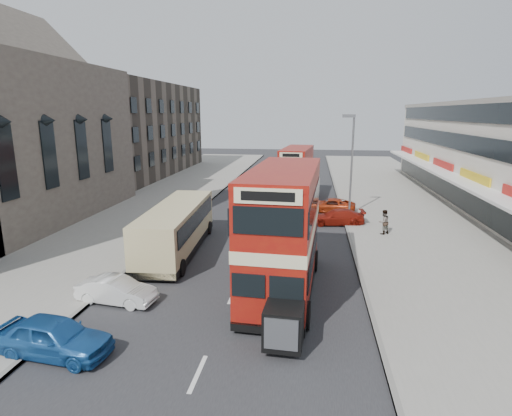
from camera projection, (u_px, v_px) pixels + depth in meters
The scene contains 18 objects.
ground at pixel (224, 315), 17.15m from camera, with size 160.00×160.00×0.00m, color #28282B.
road_surface at pixel (271, 208), 36.44m from camera, with size 12.00×90.00×0.01m, color #28282B.
pavement_right at pixel (412, 211), 34.85m from camera, with size 12.00×90.00×0.15m, color gray.
pavement_left at pixel (143, 203), 38.01m from camera, with size 12.00×90.00×0.15m, color gray.
kerb_left at pixel (205, 205), 37.23m from camera, with size 0.20×90.00×0.16m, color gray.
kerb_right at pixel (341, 209), 35.62m from camera, with size 0.20×90.00×0.16m, color gray.
brick_terrace at pixel (123, 130), 55.36m from camera, with size 14.00×28.00×12.00m, color #66594C.
commercial_row at pixel (509, 156), 34.68m from camera, with size 9.90×46.20×9.30m.
street_lamp at pixel (351, 157), 32.57m from camera, with size 1.00×0.20×8.12m.
bus_main at pixel (283, 231), 18.79m from camera, with size 3.32×10.41×5.66m.
bus_second at pixel (297, 174), 39.38m from camera, with size 3.16×8.99×4.85m.
coach at pixel (177, 227), 24.67m from camera, with size 3.14×10.11×2.64m.
car_left_near at pixel (54, 337), 14.18m from camera, with size 1.65×4.09×1.39m, color #1C559C.
car_left_front at pixel (116, 290), 18.14m from camera, with size 1.23×3.54×1.17m, color white.
car_right_a at pixel (337, 217), 30.83m from camera, with size 1.65×4.05×1.17m, color maroon.
car_right_b at pixel (330, 205), 34.78m from camera, with size 1.93×4.18×1.16m, color #B53312.
pedestrian_near at pixel (384, 222), 27.91m from camera, with size 0.63×0.43×1.71m, color gray.
cyclist at pixel (313, 199), 36.76m from camera, with size 0.78×1.87×2.09m.
Camera 1 is at (3.46, -15.36, 8.25)m, focal length 28.81 mm.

